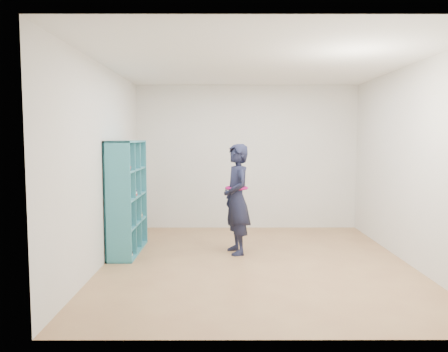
{
  "coord_description": "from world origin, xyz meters",
  "views": [
    {
      "loc": [
        -0.44,
        -5.69,
        1.65
      ],
      "look_at": [
        -0.42,
        0.3,
        1.13
      ],
      "focal_mm": 35.0,
      "sensor_mm": 36.0,
      "label": 1
    }
  ],
  "objects": [
    {
      "name": "floor",
      "position": [
        0.0,
        0.0,
        0.0
      ],
      "size": [
        4.5,
        4.5,
        0.0
      ],
      "primitive_type": "plane",
      "color": "#986845",
      "rests_on": "ground"
    },
    {
      "name": "ceiling",
      "position": [
        0.0,
        0.0,
        2.6
      ],
      "size": [
        4.5,
        4.5,
        0.0
      ],
      "primitive_type": "plane",
      "color": "white",
      "rests_on": "wall_back"
    },
    {
      "name": "wall_left",
      "position": [
        -2.0,
        0.0,
        1.3
      ],
      "size": [
        0.02,
        4.5,
        2.6
      ],
      "primitive_type": "cube",
      "color": "silver",
      "rests_on": "floor"
    },
    {
      "name": "wall_right",
      "position": [
        2.0,
        0.0,
        1.3
      ],
      "size": [
        0.02,
        4.5,
        2.6
      ],
      "primitive_type": "cube",
      "color": "silver",
      "rests_on": "floor"
    },
    {
      "name": "wall_back",
      "position": [
        0.0,
        2.25,
        1.3
      ],
      "size": [
        4.0,
        0.02,
        2.6
      ],
      "primitive_type": "cube",
      "color": "silver",
      "rests_on": "floor"
    },
    {
      "name": "wall_front",
      "position": [
        0.0,
        -2.25,
        1.3
      ],
      "size": [
        4.0,
        0.02,
        2.6
      ],
      "primitive_type": "cube",
      "color": "silver",
      "rests_on": "floor"
    },
    {
      "name": "bookshelf",
      "position": [
        -1.84,
        0.52,
        0.79
      ],
      "size": [
        0.35,
        1.21,
        1.61
      ],
      "color": "teal",
      "rests_on": "floor"
    },
    {
      "name": "person",
      "position": [
        -0.24,
        0.46,
        0.79
      ],
      "size": [
        0.52,
        0.65,
        1.57
      ],
      "rotation": [
        0.0,
        0.0,
        -1.29
      ],
      "color": "black",
      "rests_on": "floor"
    },
    {
      "name": "smartphone",
      "position": [
        -0.4,
        0.49,
        0.89
      ],
      "size": [
        0.05,
        0.08,
        0.12
      ],
      "rotation": [
        0.32,
        0.0,
        0.47
      ],
      "color": "silver",
      "rests_on": "person"
    }
  ]
}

